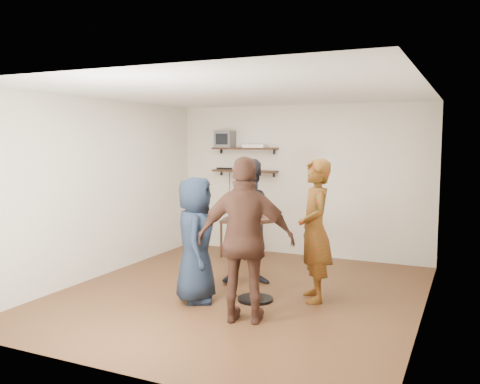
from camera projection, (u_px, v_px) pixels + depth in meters
The scene contains 18 objects.
room at pixel (240, 195), 6.51m from camera, with size 4.58×5.08×2.68m.
shelf_upper at pixel (245, 149), 9.01m from camera, with size 1.20×0.25×0.04m, color black.
shelf_lower at pixel (245, 171), 9.06m from camera, with size 1.20×0.25×0.04m, color black.
crt_monitor at pixel (225, 139), 9.16m from camera, with size 0.32×0.30×0.30m, color #59595B.
dvd_deck at pixel (255, 146), 8.93m from camera, with size 0.40×0.24×0.06m, color silver.
radio at pixel (247, 167), 9.03m from camera, with size 0.22×0.10×0.10m, color black.
power_strip at pixel (224, 168), 9.28m from camera, with size 0.30×0.05×0.03m, color black.
side_table at pixel (238, 225), 8.71m from camera, with size 0.66×0.66×0.65m.
vase_lilies at pixel (238, 202), 8.67m from camera, with size 0.19×0.19×0.93m.
drinks_table at pixel (255, 247), 6.30m from camera, with size 0.58×0.58×1.06m.
wine_glass_fl at pixel (250, 205), 6.23m from camera, with size 0.07×0.07×0.22m.
wine_glass_fr at pixel (261, 205), 6.19m from camera, with size 0.07×0.07×0.22m.
wine_glass_bl at pixel (256, 205), 6.32m from camera, with size 0.07×0.07×0.21m.
wine_glass_br at pixel (259, 206), 6.26m from camera, with size 0.07×0.07×0.20m.
person_plaid at pixel (315, 230), 6.32m from camera, with size 0.65×0.43×1.78m, color #B52A14.
person_dark at pixel (252, 222), 7.02m from camera, with size 0.85×0.66×1.75m, color black.
person_navy at pixel (196, 240), 6.27m from camera, with size 0.76×0.50×1.56m, color #162032.
person_brown at pixel (246, 240), 5.55m from camera, with size 1.07×0.45×1.83m, color #44271D.
Camera 1 is at (2.71, -5.88, 2.02)m, focal length 38.00 mm.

